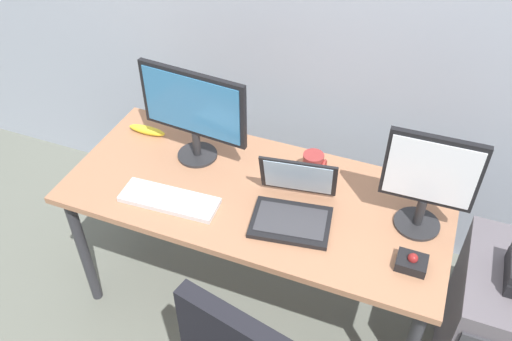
# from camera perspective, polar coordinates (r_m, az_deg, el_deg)

# --- Properties ---
(ground_plane) EXTENTS (8.00, 8.00, 0.00)m
(ground_plane) POSITION_cam_1_polar(r_m,az_deg,el_deg) (2.80, 0.00, -13.11)
(ground_plane) COLOR slate
(desk) EXTENTS (1.62, 0.72, 0.72)m
(desk) POSITION_cam_1_polar(r_m,az_deg,el_deg) (2.31, 0.00, -3.66)
(desk) COLOR #A57050
(desk) RESTS_ON ground
(file_cabinet) EXTENTS (0.42, 0.53, 0.69)m
(file_cabinet) POSITION_cam_1_polar(r_m,az_deg,el_deg) (2.49, 24.50, -15.31)
(file_cabinet) COLOR #5E585F
(file_cabinet) RESTS_ON ground
(monitor_main) EXTENTS (0.50, 0.18, 0.44)m
(monitor_main) POSITION_cam_1_polar(r_m,az_deg,el_deg) (2.30, -6.70, 6.44)
(monitor_main) COLOR #262628
(monitor_main) RESTS_ON desk
(monitor_side) EXTENTS (0.34, 0.18, 0.43)m
(monitor_side) POSITION_cam_1_polar(r_m,az_deg,el_deg) (2.05, 17.94, -0.88)
(monitor_side) COLOR #262628
(monitor_side) RESTS_ON desk
(keyboard) EXTENTS (0.42, 0.16, 0.03)m
(keyboard) POSITION_cam_1_polar(r_m,az_deg,el_deg) (2.24, -9.20, -3.05)
(keyboard) COLOR silver
(keyboard) RESTS_ON desk
(laptop) EXTENTS (0.35, 0.34, 0.23)m
(laptop) POSITION_cam_1_polar(r_m,az_deg,el_deg) (2.13, 4.01, -3.71)
(laptop) COLOR black
(laptop) RESTS_ON desk
(trackball_mouse) EXTENTS (0.11, 0.09, 0.07)m
(trackball_mouse) POSITION_cam_1_polar(r_m,az_deg,el_deg) (2.05, 16.21, -9.35)
(trackball_mouse) COLOR black
(trackball_mouse) RESTS_ON desk
(coffee_mug) EXTENTS (0.10, 0.09, 0.11)m
(coffee_mug) POSITION_cam_1_polar(r_m,az_deg,el_deg) (2.32, 6.12, 0.59)
(coffee_mug) COLOR maroon
(coffee_mug) RESTS_ON desk
(banana) EXTENTS (0.19, 0.05, 0.04)m
(banana) POSITION_cam_1_polar(r_m,az_deg,el_deg) (2.61, -11.50, 4.22)
(banana) COLOR yellow
(banana) RESTS_ON desk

